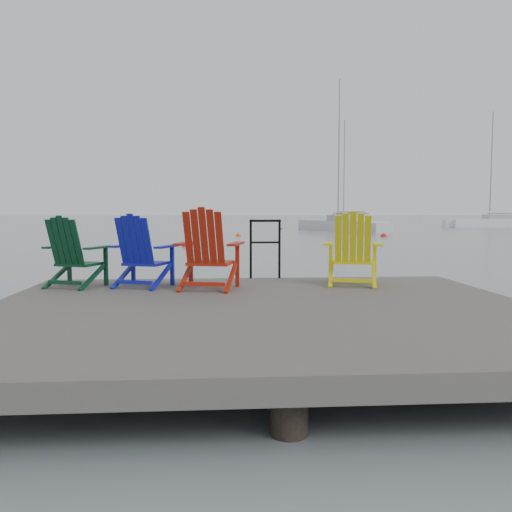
{
  "coord_description": "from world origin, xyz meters",
  "views": [
    {
      "loc": [
        -0.48,
        -5.76,
        1.52
      ],
      "look_at": [
        0.1,
        2.36,
        0.85
      ],
      "focal_mm": 38.0,
      "sensor_mm": 36.0,
      "label": 1
    }
  ],
  "objects": [
    {
      "name": "sailboat_mid",
      "position": [
        13.27,
        52.96,
        0.36
      ],
      "size": [
        6.17,
        8.5,
        11.76
      ],
      "rotation": [
        0.0,
        0.0,
        -0.52
      ],
      "color": "silver",
      "rests_on": "ground"
    },
    {
      "name": "sailboat_far",
      "position": [
        26.0,
        44.33,
        0.36
      ],
      "size": [
        8.19,
        2.56,
        11.2
      ],
      "rotation": [
        0.0,
        0.0,
        1.51
      ],
      "color": "white",
      "rests_on": "ground"
    },
    {
      "name": "chair_red",
      "position": [
        -0.6,
        1.3,
        1.02
      ],
      "size": [
        0.95,
        0.9,
        1.04
      ],
      "rotation": [
        0.0,
        0.0,
        -0.23
      ],
      "color": "#9E1B0B",
      "rests_on": "dock"
    },
    {
      "name": "buoy_c",
      "position": [
        9.55,
        26.17,
        0.0
      ],
      "size": [
        0.41,
        0.41,
        0.41
      ],
      "primitive_type": "sphere",
      "color": "red",
      "rests_on": "ground"
    },
    {
      "name": "ground",
      "position": [
        0.0,
        0.0,
        0.0
      ],
      "size": [
        400.0,
        400.0,
        0.0
      ],
      "primitive_type": "plane",
      "color": "slate",
      "rests_on": "ground"
    },
    {
      "name": "dock",
      "position": [
        0.0,
        0.0,
        0.35
      ],
      "size": [
        6.0,
        5.0,
        1.4
      ],
      "color": "#312E2C",
      "rests_on": "ground"
    },
    {
      "name": "handrail",
      "position": [
        0.25,
        2.45,
        1.04
      ],
      "size": [
        0.48,
        0.04,
        0.9
      ],
      "color": "black",
      "rests_on": "dock"
    },
    {
      "name": "chair_yellow",
      "position": [
        1.38,
        1.55,
        1.0
      ],
      "size": [
        0.91,
        0.86,
        0.99
      ],
      "rotation": [
        0.0,
        0.0,
        -0.25
      ],
      "color": "#D7CD0B",
      "rests_on": "dock"
    },
    {
      "name": "buoy_b",
      "position": [
        0.84,
        27.56,
        0.0
      ],
      "size": [
        0.34,
        0.34,
        0.34
      ],
      "primitive_type": "sphere",
      "color": "#EC4D0D",
      "rests_on": "ground"
    },
    {
      "name": "buoy_d",
      "position": [
        4.93,
        40.0,
        0.0
      ],
      "size": [
        0.32,
        0.32,
        0.32
      ],
      "primitive_type": "sphere",
      "color": "#C3360B",
      "rests_on": "ground"
    },
    {
      "name": "chair_green",
      "position": [
        -2.41,
        1.64,
        0.97
      ],
      "size": [
        0.9,
        0.86,
        0.94
      ],
      "rotation": [
        0.0,
        0.0,
        -0.36
      ],
      "color": "#09341C",
      "rests_on": "dock"
    },
    {
      "name": "buoy_a",
      "position": [
        -1.83,
        18.02,
        0.0
      ],
      "size": [
        0.4,
        0.4,
        0.4
      ],
      "primitive_type": "sphere",
      "color": "red",
      "rests_on": "ground"
    },
    {
      "name": "chair_blue",
      "position": [
        -1.5,
        1.59,
        0.98
      ],
      "size": [
        0.92,
        0.88,
        0.96
      ],
      "rotation": [
        0.0,
        0.0,
        -0.35
      ],
      "color": "#0F15A2",
      "rests_on": "dock"
    },
    {
      "name": "sailboat_near",
      "position": [
        9.36,
        36.41,
        0.35
      ],
      "size": [
        5.71,
        8.98,
        12.12
      ],
      "rotation": [
        0.0,
        0.0,
        0.42
      ],
      "color": "silver",
      "rests_on": "ground"
    }
  ]
}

